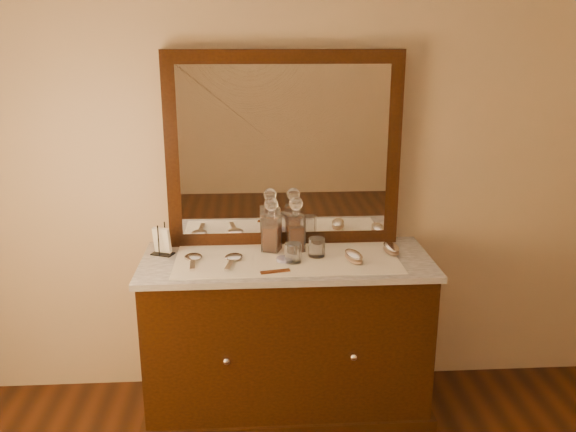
# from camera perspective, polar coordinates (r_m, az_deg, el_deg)

# --- Properties ---
(room_shell) EXTENTS (8.50, 9.00, 2.80)m
(room_shell) POSITION_cam_1_polar(r_m,az_deg,el_deg) (0.98, 7.18, -14.43)
(room_shell) COLOR black
(room_shell) RESTS_ON ground
(dresser_cabinet) EXTENTS (1.40, 0.55, 0.82)m
(dresser_cabinet) POSITION_cam_1_polar(r_m,az_deg,el_deg) (3.16, -0.12, -11.55)
(dresser_cabinet) COLOR black
(dresser_cabinet) RESTS_ON floor
(dresser_plinth) EXTENTS (1.46, 0.59, 0.08)m
(dresser_plinth) POSITION_cam_1_polar(r_m,az_deg,el_deg) (3.35, -0.11, -17.14)
(dresser_plinth) COLOR black
(dresser_plinth) RESTS_ON floor
(knob_left) EXTENTS (0.04, 0.04, 0.04)m
(knob_left) POSITION_cam_1_polar(r_m,az_deg,el_deg) (2.89, -5.88, -13.63)
(knob_left) COLOR silver
(knob_left) RESTS_ON dresser_cabinet
(knob_right) EXTENTS (0.04, 0.04, 0.04)m
(knob_right) POSITION_cam_1_polar(r_m,az_deg,el_deg) (2.92, 6.28, -13.24)
(knob_right) COLOR silver
(knob_right) RESTS_ON dresser_cabinet
(marble_top) EXTENTS (1.44, 0.59, 0.03)m
(marble_top) POSITION_cam_1_polar(r_m,az_deg,el_deg) (2.98, -0.12, -4.33)
(marble_top) COLOR white
(marble_top) RESTS_ON dresser_cabinet
(mirror_frame) EXTENTS (1.20, 0.08, 1.00)m
(mirror_frame) POSITION_cam_1_polar(r_m,az_deg,el_deg) (3.08, -0.41, 6.31)
(mirror_frame) COLOR black
(mirror_frame) RESTS_ON marble_top
(mirror_glass) EXTENTS (1.06, 0.01, 0.86)m
(mirror_glass) POSITION_cam_1_polar(r_m,az_deg,el_deg) (3.04, -0.38, 6.20)
(mirror_glass) COLOR white
(mirror_glass) RESTS_ON marble_top
(lace_runner) EXTENTS (1.10, 0.45, 0.00)m
(lace_runner) POSITION_cam_1_polar(r_m,az_deg,el_deg) (2.96, -0.10, -4.17)
(lace_runner) COLOR white
(lace_runner) RESTS_ON marble_top
(pin_dish) EXTENTS (0.09, 0.09, 0.01)m
(pin_dish) POSITION_cam_1_polar(r_m,az_deg,el_deg) (2.93, -0.32, -4.15)
(pin_dish) COLOR white
(pin_dish) RESTS_ON lace_runner
(comb) EXTENTS (0.14, 0.06, 0.01)m
(comb) POSITION_cam_1_polar(r_m,az_deg,el_deg) (2.79, -1.22, -5.31)
(comb) COLOR maroon
(comb) RESTS_ON lace_runner
(napkin_rack) EXTENTS (0.13, 0.10, 0.16)m
(napkin_rack) POSITION_cam_1_polar(r_m,az_deg,el_deg) (3.07, -11.93, -2.47)
(napkin_rack) COLOR black
(napkin_rack) RESTS_ON marble_top
(decanter_left) EXTENTS (0.11, 0.11, 0.28)m
(decanter_left) POSITION_cam_1_polar(r_m,az_deg,el_deg) (3.04, -1.59, -1.37)
(decanter_left) COLOR #994616
(decanter_left) RESTS_ON lace_runner
(decanter_right) EXTENTS (0.10, 0.10, 0.28)m
(decanter_right) POSITION_cam_1_polar(r_m,az_deg,el_deg) (3.04, 0.75, -1.33)
(decanter_right) COLOR #994616
(decanter_right) RESTS_ON lace_runner
(brush_near) EXTENTS (0.10, 0.17, 0.04)m
(brush_near) POSITION_cam_1_polar(r_m,az_deg,el_deg) (2.95, 6.29, -3.85)
(brush_near) COLOR tan
(brush_near) RESTS_ON lace_runner
(brush_far) EXTENTS (0.08, 0.16, 0.04)m
(brush_far) POSITION_cam_1_polar(r_m,az_deg,el_deg) (3.08, 9.82, -3.06)
(brush_far) COLOR tan
(brush_far) RESTS_ON lace_runner
(hand_mirror_outer) EXTENTS (0.09, 0.23, 0.02)m
(hand_mirror_outer) POSITION_cam_1_polar(r_m,az_deg,el_deg) (2.97, -9.05, -4.01)
(hand_mirror_outer) COLOR silver
(hand_mirror_outer) RESTS_ON lace_runner
(hand_mirror_inner) EXTENTS (0.11, 0.23, 0.02)m
(hand_mirror_inner) POSITION_cam_1_polar(r_m,az_deg,el_deg) (2.95, -5.27, -4.05)
(hand_mirror_inner) COLOR silver
(hand_mirror_inner) RESTS_ON lace_runner
(tumblers) EXTENTS (0.21, 0.15, 0.09)m
(tumblers) POSITION_cam_1_polar(r_m,az_deg,el_deg) (2.94, 1.64, -3.26)
(tumblers) COLOR white
(tumblers) RESTS_ON lace_runner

